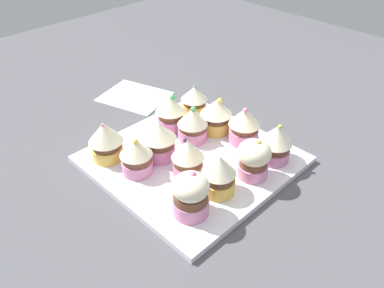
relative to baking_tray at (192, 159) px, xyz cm
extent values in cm
cube|color=#4C4C51|center=(0.00, 0.00, -2.10)|extent=(180.00, 180.00, 3.00)
cube|color=silver|center=(0.00, 0.00, 0.00)|extent=(33.47, 33.47, 1.20)
cylinder|color=#EFC651|center=(-10.97, -11.40, 1.85)|extent=(5.77, 5.77, 2.51)
cylinder|color=brown|center=(-10.97, -11.40, 3.76)|extent=(5.27, 5.27, 1.32)
cone|color=#F4EDC6|center=(-10.97, -11.40, 6.42)|extent=(6.40, 6.40, 3.99)
sphere|color=pink|center=(-10.56, -11.85, 8.31)|extent=(0.66, 0.66, 0.66)
cylinder|color=pink|center=(-3.89, -9.95, 1.78)|extent=(5.62, 5.62, 2.36)
cylinder|color=brown|center=(-3.89, -9.95, 3.68)|extent=(5.12, 5.12, 1.44)
cone|color=#F4EDC6|center=(-3.89, -9.95, 5.98)|extent=(5.84, 5.84, 3.16)
sphere|color=#EAD64C|center=(-3.59, -9.97, 7.40)|extent=(1.02, 1.02, 1.02)
cylinder|color=pink|center=(10.13, -10.34, 1.93)|extent=(5.81, 5.81, 2.65)
cylinder|color=brown|center=(10.13, -10.34, 4.02)|extent=(5.47, 5.47, 1.52)
ellipsoid|color=#F4EDC6|center=(10.13, -10.34, 6.05)|extent=(5.88, 5.88, 4.26)
sphere|color=pink|center=(10.00, -9.74, 8.03)|extent=(1.05, 1.05, 1.05)
cylinder|color=pink|center=(-4.23, -4.26, 1.98)|extent=(5.65, 5.65, 2.76)
cylinder|color=brown|center=(-4.23, -4.26, 4.11)|extent=(5.09, 5.09, 1.49)
cone|color=#F4EDC6|center=(-4.23, -4.26, 6.51)|extent=(6.32, 6.32, 3.31)
cylinder|color=pink|center=(3.02, -4.04, 1.73)|extent=(5.35, 5.35, 2.27)
cylinder|color=brown|center=(3.02, -4.04, 3.62)|extent=(5.11, 5.11, 1.50)
cone|color=#F4EDC6|center=(3.02, -4.04, 6.13)|extent=(5.77, 5.77, 3.54)
sphere|color=#333338|center=(2.52, -4.20, 7.81)|extent=(0.66, 0.66, 0.66)
cylinder|color=#EFC651|center=(9.84, -3.55, 1.85)|extent=(5.71, 5.71, 2.49)
cylinder|color=brown|center=(9.84, -3.55, 3.83)|extent=(5.10, 5.10, 1.48)
cone|color=#F4EDC6|center=(9.84, -3.55, 6.30)|extent=(5.81, 5.81, 3.46)
cylinder|color=pink|center=(-10.09, 3.77, 1.91)|extent=(5.55, 5.55, 2.61)
cylinder|color=brown|center=(-10.09, 3.77, 3.98)|extent=(5.00, 5.00, 1.54)
cone|color=#F4EDC6|center=(-10.09, 3.77, 6.41)|extent=(6.06, 6.06, 3.30)
sphere|color=#4CB266|center=(-9.84, 4.27, 7.89)|extent=(1.14, 1.14, 1.14)
cylinder|color=pink|center=(-4.22, 4.36, 1.81)|extent=(5.87, 5.87, 2.43)
cylinder|color=brown|center=(-4.22, 4.36, 3.55)|extent=(5.60, 5.60, 1.03)
cone|color=#F4EDC6|center=(-4.22, 4.36, 5.84)|extent=(6.05, 6.05, 3.55)
sphere|color=#4CB266|center=(-4.14, 4.47, 7.45)|extent=(1.13, 1.13, 1.13)
cylinder|color=pink|center=(11.31, 3.86, 1.77)|extent=(5.39, 5.39, 2.33)
cylinder|color=brown|center=(11.31, 3.86, 3.61)|extent=(4.82, 4.82, 1.35)
ellipsoid|color=#F4EDC6|center=(11.31, 3.86, 5.60)|extent=(5.95, 5.95, 4.39)
sphere|color=#EAD64C|center=(11.63, 4.25, 7.65)|extent=(1.00, 1.00, 1.00)
cylinder|color=#EFC651|center=(-10.89, 11.43, 1.85)|extent=(5.30, 5.30, 2.49)
cylinder|color=brown|center=(-10.89, 11.43, 3.64)|extent=(4.71, 4.71, 1.11)
cone|color=#F4EDC6|center=(-10.89, 11.43, 5.64)|extent=(5.77, 5.77, 2.90)
sphere|color=#4CB266|center=(-11.02, 11.70, 7.00)|extent=(0.60, 0.60, 0.60)
cylinder|color=#EFC651|center=(-3.00, 9.88, 1.92)|extent=(5.86, 5.86, 2.64)
cylinder|color=brown|center=(-3.00, 9.88, 3.90)|extent=(5.45, 5.45, 1.31)
cone|color=#F4EDC6|center=(-3.00, 9.88, 6.16)|extent=(6.55, 6.55, 3.20)
sphere|color=#EAD64C|center=(-2.61, 10.42, 7.60)|extent=(1.08, 1.08, 1.08)
cylinder|color=pink|center=(3.55, 10.84, 1.95)|extent=(5.81, 5.81, 2.69)
cylinder|color=brown|center=(3.55, 10.84, 3.95)|extent=(5.16, 5.16, 1.32)
cone|color=#F4EDC6|center=(3.55, 10.84, 6.44)|extent=(6.21, 6.21, 3.64)
sphere|color=pink|center=(3.83, 10.34, 8.11)|extent=(1.00, 1.00, 1.00)
cylinder|color=pink|center=(11.21, 10.40, 1.73)|extent=(5.83, 5.83, 2.25)
cylinder|color=brown|center=(11.21, 10.40, 3.60)|extent=(5.17, 5.17, 1.49)
cone|color=#F4EDC6|center=(11.21, 10.40, 6.11)|extent=(6.24, 6.24, 3.52)
sphere|color=#EAD64C|center=(11.40, 10.93, 7.76)|extent=(0.73, 0.73, 0.73)
cube|color=white|center=(-27.75, 7.82, -0.30)|extent=(18.24, 16.42, 0.60)
camera|label=1|loc=(41.94, -41.61, 46.28)|focal=36.78mm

